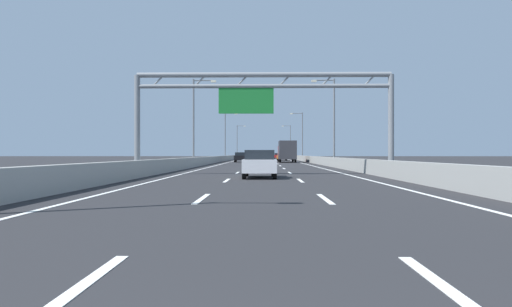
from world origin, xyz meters
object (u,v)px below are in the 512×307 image
(streetlamp_right_distant, at_px, (290,139))
(box_truck, at_px, (287,151))
(white_car, at_px, (260,164))
(streetlamp_left_far, at_px, (226,133))
(red_car, at_px, (278,156))
(sign_gantry, at_px, (261,97))
(streetlamp_left_mid, at_px, (196,116))
(blue_car, at_px, (265,157))
(streetlamp_left_distant, at_px, (238,139))
(orange_car, at_px, (282,157))
(streetlamp_right_mid, at_px, (332,116))
(streetlamp_right_far, at_px, (301,133))
(black_car, at_px, (241,157))

(streetlamp_right_distant, relative_size, box_truck, 1.20)
(white_car, bearing_deg, streetlamp_left_far, 96.28)
(streetlamp_left_far, xyz_separation_m, red_car, (10.94, 22.24, -4.65))
(sign_gantry, relative_size, streetlamp_left_mid, 1.69)
(red_car, bearing_deg, blue_car, -94.02)
(streetlamp_left_far, height_order, streetlamp_right_distant, same)
(streetlamp_left_distant, bearing_deg, streetlamp_left_mid, -90.00)
(sign_gantry, distance_m, box_truck, 41.40)
(orange_car, bearing_deg, blue_car, -99.35)
(blue_car, bearing_deg, white_car, -90.53)
(streetlamp_right_mid, xyz_separation_m, streetlamp_right_distant, (0.00, 81.94, 0.00))
(streetlamp_left_mid, xyz_separation_m, streetlamp_left_distant, (0.00, 81.94, 0.00))
(sign_gantry, relative_size, streetlamp_right_distant, 1.69)
(streetlamp_left_far, distance_m, orange_car, 12.83)
(sign_gantry, distance_m, streetlamp_right_far, 63.17)
(black_car, bearing_deg, streetlamp_right_distant, 79.87)
(streetlamp_left_mid, bearing_deg, black_car, 79.08)
(streetlamp_left_mid, distance_m, white_car, 26.44)
(black_car, distance_m, blue_car, 5.49)
(sign_gantry, bearing_deg, box_truck, 84.89)
(streetlamp_left_distant, bearing_deg, blue_car, -83.37)
(streetlamp_left_far, xyz_separation_m, box_truck, (11.00, -21.58, -3.66))
(black_car, distance_m, white_car, 45.40)
(streetlamp_left_mid, relative_size, red_car, 2.27)
(sign_gantry, bearing_deg, orange_car, 86.46)
(box_truck, bearing_deg, white_car, -94.83)
(streetlamp_right_far, bearing_deg, white_car, -96.64)
(streetlamp_right_mid, relative_size, red_car, 2.27)
(streetlamp_left_mid, distance_m, orange_car, 37.94)
(streetlamp_left_distant, distance_m, white_car, 107.29)
(sign_gantry, distance_m, white_car, 5.22)
(streetlamp_left_mid, relative_size, streetlamp_left_far, 1.00)
(streetlamp_right_mid, height_order, streetlamp_right_far, same)
(sign_gantry, distance_m, streetlamp_right_distant, 103.95)
(blue_car, bearing_deg, sign_gantry, -90.48)
(streetlamp_right_mid, bearing_deg, streetlamp_right_distant, 90.00)
(streetlamp_left_distant, height_order, blue_car, streetlamp_left_distant)
(black_car, xyz_separation_m, blue_car, (3.73, -4.03, -0.01))
(streetlamp_right_mid, xyz_separation_m, streetlamp_right_far, (0.00, 40.97, 0.00))
(red_car, relative_size, white_car, 1.00)
(orange_car, bearing_deg, red_car, 89.91)
(red_car, bearing_deg, streetlamp_left_mid, -99.82)
(white_car, relative_size, blue_car, 0.98)
(streetlamp_right_far, xyz_separation_m, blue_car, (-7.29, -24.73, -4.63))
(sign_gantry, relative_size, red_car, 3.84)
(streetlamp_left_far, relative_size, black_car, 2.24)
(orange_car, distance_m, blue_car, 20.07)
(streetlamp_right_mid, distance_m, blue_car, 18.40)
(streetlamp_right_far, bearing_deg, black_car, -118.03)
(black_car, xyz_separation_m, orange_car, (6.99, 15.77, -0.03))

